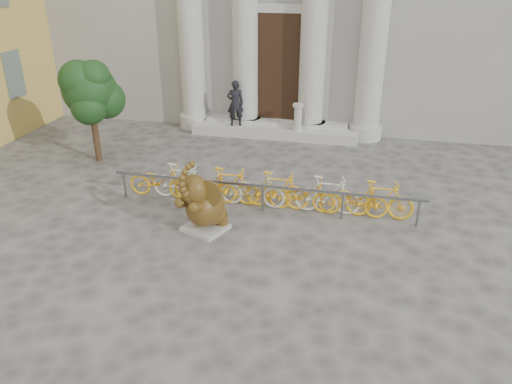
% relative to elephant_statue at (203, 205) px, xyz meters
% --- Properties ---
extents(ground, '(80.00, 80.00, 0.00)m').
position_rel_elephant_statue_xyz_m(ground, '(0.35, -2.12, -0.68)').
color(ground, '#474442').
rests_on(ground, ground).
extents(entrance_steps, '(6.00, 1.20, 0.36)m').
position_rel_elephant_statue_xyz_m(entrance_steps, '(0.35, 7.28, -0.50)').
color(entrance_steps, '#A8A59E').
rests_on(entrance_steps, ground).
extents(elephant_statue, '(1.26, 1.48, 1.86)m').
position_rel_elephant_statue_xyz_m(elephant_statue, '(0.00, 0.00, 0.00)').
color(elephant_statue, '#A8A59E').
rests_on(elephant_statue, ground).
extents(bike_rack, '(8.00, 0.53, 1.00)m').
position_rel_elephant_statue_xyz_m(bike_rack, '(1.13, 1.53, -0.18)').
color(bike_rack, slate).
rests_on(bike_rack, ground).
extents(tree, '(1.85, 1.69, 3.21)m').
position_rel_elephant_statue_xyz_m(tree, '(-4.68, 3.58, 1.56)').
color(tree, '#332114').
rests_on(tree, ground).
extents(pedestrian, '(0.70, 0.58, 1.64)m').
position_rel_elephant_statue_xyz_m(pedestrian, '(-1.07, 7.04, 0.50)').
color(pedestrian, black).
rests_on(pedestrian, entrance_steps).
extents(balustrade_post, '(0.38, 0.38, 0.94)m').
position_rel_elephant_statue_xyz_m(balustrade_post, '(1.21, 6.98, 0.12)').
color(balustrade_post, '#A8A59E').
rests_on(balustrade_post, entrance_steps).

